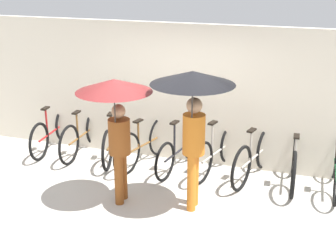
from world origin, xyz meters
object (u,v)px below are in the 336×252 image
Objects in this scene: parked_bicycle_3 at (145,143)px; parked_bicycle_4 at (179,149)px; parked_bicycle_7 at (294,162)px; parked_bicycle_5 at (217,151)px; pedestrian_leading at (116,105)px; parked_bicycle_1 at (83,134)px; parked_bicycle_6 at (254,156)px; parked_bicycle_0 at (52,131)px; parked_bicycle_8 at (336,167)px; pedestrian_center at (193,99)px; parked_bicycle_2 at (114,138)px.

parked_bicycle_4 is (0.64, -0.00, -0.03)m from parked_bicycle_3.
parked_bicycle_7 is at bearing -80.24° from parked_bicycle_4.
pedestrian_leading is at bearing 158.29° from parked_bicycle_5.
parked_bicycle_7 is (3.86, -0.10, 0.01)m from parked_bicycle_1.
parked_bicycle_4 is (1.93, -0.10, -0.02)m from parked_bicycle_1.
parked_bicycle_4 is 0.98× the size of parked_bicycle_6.
parked_bicycle_5 is (3.22, -0.01, 0.01)m from parked_bicycle_0.
parked_bicycle_8 is at bearing -76.94° from parked_bicycle_6.
parked_bicycle_3 is 2.25m from pedestrian_center.
pedestrian_leading is (-3.05, -1.51, 1.16)m from parked_bicycle_8.
parked_bicycle_8 is at bearing -157.98° from pedestrian_leading.
parked_bicycle_3 is 1.01× the size of parked_bicycle_5.
parked_bicycle_8 is 0.90× the size of pedestrian_leading.
pedestrian_leading is at bearing -132.09° from parked_bicycle_0.
parked_bicycle_6 is (1.29, 0.02, 0.03)m from parked_bicycle_4.
parked_bicycle_5 reaches higher than parked_bicycle_2.
pedestrian_leading reaches higher than parked_bicycle_1.
parked_bicycle_1 is 1.04× the size of parked_bicycle_5.
pedestrian_center reaches higher than parked_bicycle_3.
pedestrian_leading is (0.81, -1.60, 1.18)m from parked_bicycle_2.
pedestrian_leading is (-0.48, -1.50, 1.19)m from parked_bicycle_4.
parked_bicycle_7 is at bearing -78.94° from parked_bicycle_5.
parked_bicycle_1 is 4.51m from parked_bicycle_8.
parked_bicycle_5 is (2.58, -0.03, -0.00)m from parked_bicycle_1.
pedestrian_leading is at bearing 118.79° from parked_bicycle_7.
parked_bicycle_0 is at bearing 90.24° from parked_bicycle_1.
parked_bicycle_5 is at bearing 99.58° from parked_bicycle_6.
pedestrian_center is at bearing 132.16° from parked_bicycle_7.
parked_bicycle_3 is at bearing 106.93° from parked_bicycle_5.
parked_bicycle_7 reaches higher than parked_bicycle_6.
pedestrian_center is at bearing 166.95° from parked_bicycle_6.
parked_bicycle_4 is 1.98m from pedestrian_leading.
parked_bicycle_7 is at bearing -75.84° from parked_bicycle_3.
parked_bicycle_7 is 0.89× the size of pedestrian_leading.
pedestrian_leading is at bearing -165.81° from parked_bicycle_2.
parked_bicycle_7 is 2.31m from pedestrian_center.
parked_bicycle_7 reaches higher than parked_bicycle_2.
parked_bicycle_2 is at bearing 103.06° from parked_bicycle_5.
parked_bicycle_0 is 1.01× the size of parked_bicycle_7.
pedestrian_center is at bearing -119.33° from parked_bicycle_0.
parked_bicycle_3 is (1.29, -0.10, 0.01)m from parked_bicycle_1.
parked_bicycle_6 is at bearing 87.95° from parked_bicycle_8.
parked_bicycle_7 is (0.64, -0.02, 0.00)m from parked_bicycle_6.
pedestrian_leading reaches higher than parked_bicycle_6.
parked_bicycle_8 reaches higher than parked_bicycle_6.
pedestrian_leading is at bearing 114.99° from parked_bicycle_8.
parked_bicycle_1 is at bearing 87.46° from parked_bicycle_8.
parked_bicycle_2 is 1.03× the size of parked_bicycle_8.
parked_bicycle_0 is at bearing 87.84° from parked_bicycle_8.
parked_bicycle_1 is at bearing -93.23° from parked_bicycle_0.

